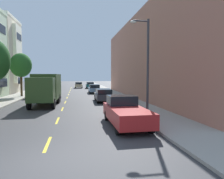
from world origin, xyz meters
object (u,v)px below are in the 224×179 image
object	(u,v)px
street_lamp	(146,61)
moving_champagne_sedan	(79,85)
parked_wagon_charcoal	(103,95)
parked_wagon_sky	(94,88)
parked_hatchback_forest	(56,84)
parked_hatchback_burgundy	(43,89)
parked_pickup_red	(125,112)
delivery_box_truck	(46,87)
parked_wagon_teal	(90,85)
parked_suv_white	(49,86)
parked_suv_navy	(53,84)
street_tree_third	(21,65)
parked_hatchback_silver	(36,92)

from	to	relation	value
street_lamp	moving_champagne_sedan	bearing A→B (deg)	96.10
parked_wagon_charcoal	parked_wagon_sky	bearing A→B (deg)	90.18
parked_wagon_charcoal	parked_hatchback_forest	bearing A→B (deg)	103.50
parked_wagon_sky	parked_hatchback_burgundy	world-z (taller)	same
parked_pickup_red	parked_wagon_charcoal	xyz separation A→B (m)	(0.16, 11.95, -0.02)
street_lamp	delivery_box_truck	size ratio (longest dim) A/B	0.93
street_lamp	parked_wagon_teal	world-z (taller)	street_lamp
parked_suv_white	moving_champagne_sedan	bearing A→B (deg)	49.51
parked_hatchback_forest	parked_pickup_red	distance (m)	48.78
parked_wagon_charcoal	parked_suv_navy	world-z (taller)	parked_suv_navy
parked_pickup_red	parked_wagon_charcoal	size ratio (longest dim) A/B	1.13
parked_wagon_teal	parked_pickup_red	bearing A→B (deg)	-90.42
parked_wagon_teal	street_tree_third	bearing A→B (deg)	-119.24
parked_pickup_red	moving_champagne_sedan	xyz separation A→B (m)	(-2.40, 40.28, -0.08)
street_lamp	parked_hatchback_silver	world-z (taller)	street_lamp
parked_hatchback_burgundy	street_lamp	bearing A→B (deg)	-65.88
parked_wagon_sky	parked_wagon_teal	xyz separation A→B (m)	(0.17, 14.28, 0.00)
parked_wagon_charcoal	parked_suv_white	bearing A→B (deg)	112.58
street_tree_third	parked_hatchback_burgundy	distance (m)	6.66
parked_wagon_sky	parked_pickup_red	world-z (taller)	parked_pickup_red
parked_hatchback_silver	street_tree_third	bearing A→B (deg)	148.44
parked_wagon_charcoal	parked_hatchback_silver	bearing A→B (deg)	145.53
parked_pickup_red	moving_champagne_sedan	distance (m)	40.35
delivery_box_truck	parked_hatchback_burgundy	xyz separation A→B (m)	(-2.48, 14.23, -1.07)
parked_wagon_sky	moving_champagne_sedan	size ratio (longest dim) A/B	1.05
delivery_box_truck	parked_suv_navy	world-z (taller)	delivery_box_truck
parked_pickup_red	parked_suv_white	world-z (taller)	parked_suv_white
parked_wagon_teal	moving_champagne_sedan	distance (m)	3.15
parked_hatchback_forest	parked_suv_white	xyz separation A→B (m)	(-0.10, -15.01, 0.23)
parked_wagon_sky	parked_hatchback_silver	bearing A→B (deg)	-142.91
parked_suv_navy	moving_champagne_sedan	xyz separation A→B (m)	(6.10, 0.16, -0.24)
street_lamp	street_tree_third	bearing A→B (deg)	124.85
parked_pickup_red	moving_champagne_sedan	bearing A→B (deg)	93.41
delivery_box_truck	parked_hatchback_silver	size ratio (longest dim) A/B	1.80
delivery_box_truck	parked_hatchback_silver	bearing A→B (deg)	107.52
parked_wagon_teal	parked_pickup_red	world-z (taller)	parked_pickup_red
parked_wagon_teal	moving_champagne_sedan	xyz separation A→B (m)	(-2.69, 1.64, -0.05)
delivery_box_truck	parked_wagon_sky	distance (m)	15.59
street_tree_third	parked_wagon_sky	world-z (taller)	street_tree_third
moving_champagne_sedan	parked_hatchback_forest	bearing A→B (deg)	128.21
street_tree_third	parked_wagon_charcoal	size ratio (longest dim) A/B	1.28
parked_wagon_teal	parked_wagon_charcoal	distance (m)	26.69
parked_pickup_red	parked_hatchback_burgundy	world-z (taller)	parked_pickup_red
street_lamp	parked_pickup_red	bearing A→B (deg)	-140.06
delivery_box_truck	parked_suv_white	bearing A→B (deg)	96.47
parked_hatchback_forest	parked_hatchback_silver	bearing A→B (deg)	-89.93
parked_wagon_charcoal	parked_hatchback_burgundy	bearing A→B (deg)	124.99
moving_champagne_sedan	parked_pickup_red	bearing A→B (deg)	-86.59
parked_hatchback_forest	moving_champagne_sedan	distance (m)	9.86
parked_hatchback_forest	parked_hatchback_burgundy	size ratio (longest dim) A/B	1.00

